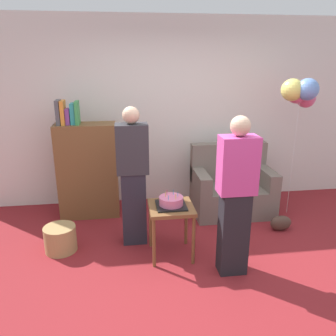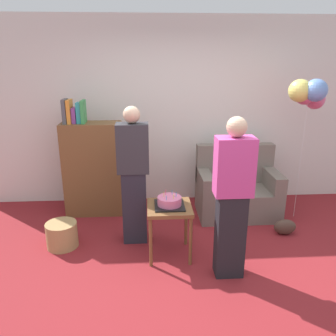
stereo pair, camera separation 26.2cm
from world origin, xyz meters
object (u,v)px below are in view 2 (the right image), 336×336
birthday_cake (169,202)px  bookshelf (93,167)px  handbag (285,227)px  person_holding_cake (232,199)px  wicker_basket (62,235)px  couch (237,191)px  side_table (169,214)px  person_blowing_candles (134,176)px  balloon_bunch (309,93)px

birthday_cake → bookshelf: bearing=129.8°
handbag → person_holding_cake: bearing=-139.9°
wicker_basket → person_holding_cake: bearing=-19.4°
bookshelf → wicker_basket: bookshelf is taller
couch → side_table: 1.46m
side_table → person_blowing_candles: person_blowing_candles is taller
couch → birthday_cake: 1.48m
person_blowing_candles → handbag: 2.01m
couch → balloon_bunch: (0.78, -0.18, 1.36)m
couch → handbag: size_ratio=3.93×
bookshelf → handbag: bookshelf is taller
bookshelf → handbag: size_ratio=5.76×
birthday_cake → handbag: (1.48, 0.37, -0.55)m
couch → handbag: bearing=-55.0°
bookshelf → birthday_cake: (0.99, -1.18, -0.03)m
birthday_cake → handbag: size_ratio=1.14×
bookshelf → handbag: bearing=-18.2°
wicker_basket → handbag: size_ratio=1.29×
wicker_basket → bookshelf: bearing=74.4°
side_table → wicker_basket: 1.32m
person_blowing_candles → bookshelf: bearing=106.6°
person_holding_cake → wicker_basket: bearing=-30.0°
bookshelf → side_table: size_ratio=2.69×
person_holding_cake → handbag: bearing=-150.5°
side_table → person_blowing_candles: size_ratio=0.37×
couch → bookshelf: (-2.01, 0.16, 0.34)m
bookshelf → side_table: 1.55m
handbag → wicker_basket: bearing=-177.5°
birthday_cake → handbag: 1.62m
wicker_basket → birthday_cake: bearing=-11.5°
balloon_bunch → person_blowing_candles: bearing=-167.1°
birthday_cake → wicker_basket: birthday_cake is taller
birthday_cake → balloon_bunch: bearing=25.3°
birthday_cake → person_blowing_candles: person_blowing_candles is taller
couch → wicker_basket: 2.40m
bookshelf → person_holding_cake: 2.22m
wicker_basket → balloon_bunch: 3.47m
bookshelf → balloon_bunch: bearing=-6.8°
balloon_bunch → wicker_basket: bearing=-168.9°
couch → person_blowing_candles: 1.64m
wicker_basket → handbag: bearing=2.5°
person_blowing_candles → balloon_bunch: size_ratio=0.86×
handbag → person_blowing_candles: bearing=-179.4°
couch → birthday_cake: (-1.02, -1.03, 0.31)m
couch → wicker_basket: (-2.27, -0.77, -0.19)m
bookshelf → balloon_bunch: 2.99m
person_blowing_candles → handbag: size_ratio=5.82×
person_blowing_candles → person_holding_cake: bearing=-56.2°
person_holding_cake → wicker_basket: 2.05m
side_table → birthday_cake: size_ratio=1.87×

